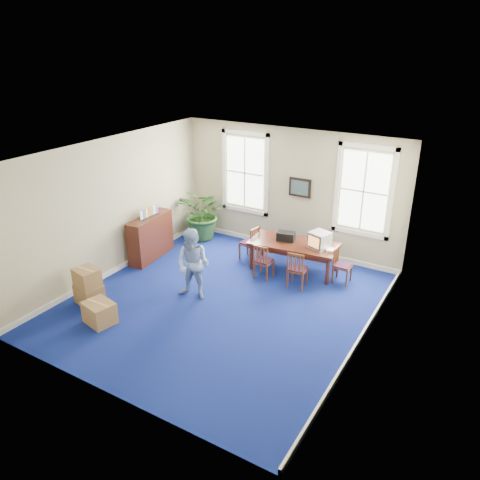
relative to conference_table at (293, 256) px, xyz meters
The scene contains 25 objects.
floor 2.30m from the conference_table, 106.87° to the right, with size 6.50×6.50×0.00m, color navy.
ceiling 3.64m from the conference_table, 106.87° to the right, with size 6.50×6.50×0.00m, color white.
wall_back 1.77m from the conference_table, 121.60° to the left, with size 6.50×6.50×0.00m, color tan.
wall_front 5.61m from the conference_table, 96.94° to the right, with size 6.50×6.50×0.00m, color tan.
wall_left 4.44m from the conference_table, 149.26° to the right, with size 6.50×6.50×0.00m, color tan.
wall_right 3.43m from the conference_table, 42.93° to the right, with size 6.50×6.50×0.00m, color tan.
baseboard_back 1.27m from the conference_table, 122.33° to the left, with size 6.00×0.04×0.12m, color white.
baseboard_left 4.24m from the conference_table, 149.05° to the right, with size 0.04×6.50×0.12m, color white.
baseboard_right 3.19m from the conference_table, 43.30° to the right, with size 0.04×6.50×0.12m, color white.
window_left 2.71m from the conference_table, 151.75° to the left, with size 1.40×0.12×2.20m, color white, non-canonical shape.
window_right 2.24m from the conference_table, 40.35° to the left, with size 1.40×0.12×2.20m, color white, non-canonical shape.
wall_picture 1.77m from the conference_table, 109.39° to the left, with size 0.58×0.06×0.48m, color black, non-canonical shape.
conference_table is the anchor object (origin of this frame).
crt_tv 0.82m from the conference_table, ahead, with size 0.42×0.46×0.38m, color #B7B7BC, non-canonical shape.
game_console 0.98m from the conference_table, ahead, with size 0.16×0.20×0.05m, color white.
equipment_bag 0.52m from the conference_table, 168.69° to the left, with size 0.42×0.27×0.21m, color black.
chair_near_left 0.83m from the conference_table, 120.96° to the right, with size 0.39×0.39×0.86m, color brown, non-canonical shape.
chair_near_right 0.83m from the conference_table, 59.04° to the right, with size 0.40×0.40×0.89m, color brown, non-canonical shape.
chair_end_left 1.23m from the conference_table, behind, with size 0.39×0.39×0.88m, color brown, non-canonical shape.
chair_end_right 1.23m from the conference_table, ahead, with size 0.38×0.38×0.84m, color brown, non-canonical shape.
man 2.66m from the conference_table, 119.54° to the right, with size 0.77×0.59×1.57m, color #83A0D0.
credenza 3.62m from the conference_table, 160.53° to the right, with size 0.41×1.43×1.12m, color #461C10.
brochure_rack 3.71m from the conference_table, 160.43° to the right, with size 0.10×0.59×0.26m, color #99999E, non-canonical shape.
potted_plant 3.01m from the conference_table, behind, with size 1.32×1.15×1.47m, color #234B1D.
cardboard_boxes 4.52m from the conference_table, 128.98° to the right, with size 1.47×1.47×0.84m, color #9F7444, non-canonical shape.
Camera 1 is at (4.73, -7.22, 5.20)m, focal length 35.00 mm.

